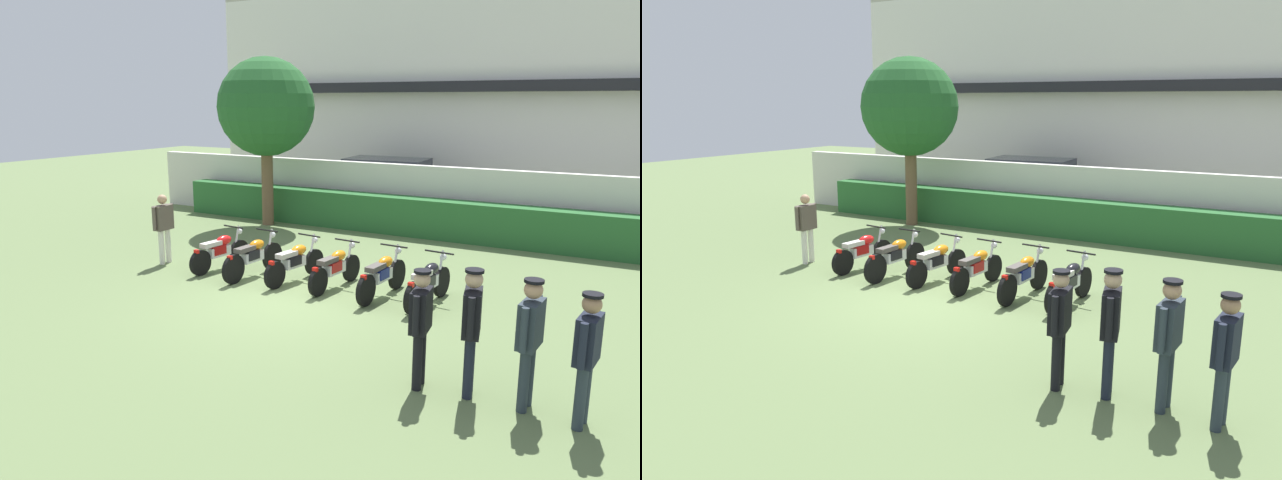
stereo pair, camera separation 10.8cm
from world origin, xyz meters
TOP-DOWN VIEW (x-y plane):
  - ground at (0.00, 0.00)m, footprint 60.00×60.00m
  - building at (0.00, 14.69)m, footprint 20.95×6.50m
  - compound_wall at (0.00, 7.43)m, footprint 19.90×0.30m
  - hedge_row at (0.00, 6.73)m, footprint 15.92×0.70m
  - parked_car at (-1.92, 9.56)m, footprint 4.61×2.32m
  - tree_near_inspector at (-4.50, 5.92)m, footprint 2.96×2.96m
  - motorcycle_in_row_0 at (-2.49, 1.10)m, footprint 0.60×1.82m
  - motorcycle_in_row_1 at (-1.50, 1.02)m, footprint 0.60×1.97m
  - motorcycle_in_row_2 at (-0.50, 1.16)m, footprint 0.60×1.89m
  - motorcycle_in_row_3 at (0.48, 1.16)m, footprint 0.60×1.83m
  - motorcycle_in_row_4 at (1.56, 1.12)m, footprint 0.60×1.91m
  - motorcycle_in_row_5 at (2.50, 1.13)m, footprint 0.60×1.85m
  - inspector_person at (-3.99, 0.87)m, footprint 0.22×0.67m
  - officer_0 at (3.56, -2.13)m, footprint 0.28×0.66m
  - officer_1 at (4.21, -2.02)m, footprint 0.32×0.67m
  - officer_2 at (4.94, -2.03)m, footprint 0.26×0.68m
  - officer_3 at (5.61, -2.13)m, footprint 0.27×0.66m

SIDE VIEW (x-z plane):
  - ground at x=0.00m, z-range 0.00..0.00m
  - motorcycle_in_row_0 at x=-2.49m, z-range -0.03..0.92m
  - motorcycle_in_row_2 at x=-0.50m, z-range -0.03..0.92m
  - motorcycle_in_row_3 at x=0.48m, z-range -0.03..0.92m
  - motorcycle_in_row_5 at x=2.50m, z-range -0.03..0.93m
  - motorcycle_in_row_4 at x=1.56m, z-range -0.03..0.94m
  - motorcycle_in_row_1 at x=-1.50m, z-range -0.03..0.94m
  - hedge_row at x=0.00m, z-range 0.00..1.09m
  - parked_car at x=-1.92m, z-range -0.01..1.88m
  - officer_0 at x=3.56m, z-range 0.15..1.80m
  - compound_wall at x=0.00m, z-range 0.00..1.95m
  - inspector_person at x=-3.99m, z-range 0.15..1.81m
  - officer_3 at x=5.61m, z-range 0.15..1.82m
  - officer_2 at x=4.94m, z-range 0.16..1.86m
  - officer_1 at x=4.21m, z-range 0.17..1.89m
  - tree_near_inspector at x=-4.50m, z-range 1.04..6.15m
  - building at x=0.00m, z-range 0.00..8.08m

